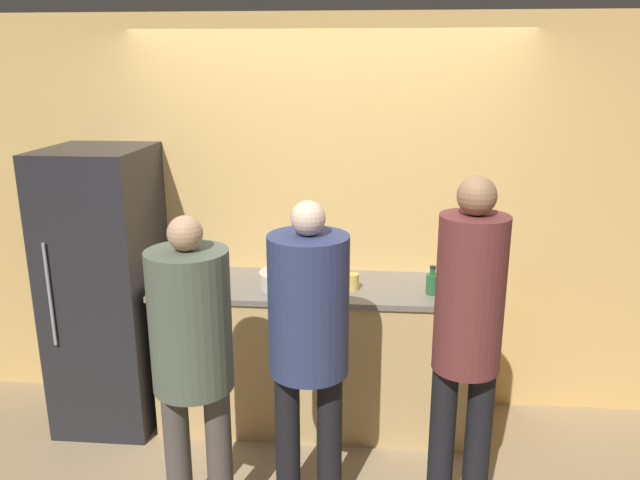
{
  "coord_description": "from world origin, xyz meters",
  "views": [
    {
      "loc": [
        0.3,
        -3.32,
        2.3
      ],
      "look_at": [
        0.0,
        0.15,
        1.31
      ],
      "focal_mm": 35.0,
      "sensor_mm": 36.0,
      "label": 1
    }
  ],
  "objects_px": {
    "person_center": "(308,329)",
    "bottle_green": "(432,283)",
    "refrigerator": "(107,288)",
    "fruit_bowl": "(284,279)",
    "utensil_crock": "(447,271)",
    "person_right": "(467,330)",
    "cup_yellow": "(353,282)",
    "person_left": "(192,346)"
  },
  "relations": [
    {
      "from": "person_right",
      "to": "cup_yellow",
      "type": "relative_size",
      "value": 18.1
    },
    {
      "from": "person_center",
      "to": "bottle_green",
      "type": "height_order",
      "value": "person_center"
    },
    {
      "from": "utensil_crock",
      "to": "refrigerator",
      "type": "bearing_deg",
      "value": -175.85
    },
    {
      "from": "person_center",
      "to": "utensil_crock",
      "type": "distance_m",
      "value": 1.24
    },
    {
      "from": "person_center",
      "to": "fruit_bowl",
      "type": "xyz_separation_m",
      "value": [
        -0.23,
        0.8,
        -0.02
      ]
    },
    {
      "from": "refrigerator",
      "to": "fruit_bowl",
      "type": "distance_m",
      "value": 1.15
    },
    {
      "from": "person_left",
      "to": "fruit_bowl",
      "type": "distance_m",
      "value": 1.02
    },
    {
      "from": "person_center",
      "to": "bottle_green",
      "type": "distance_m",
      "value": 1.0
    },
    {
      "from": "person_left",
      "to": "bottle_green",
      "type": "distance_m",
      "value": 1.52
    },
    {
      "from": "person_right",
      "to": "fruit_bowl",
      "type": "bearing_deg",
      "value": 140.61
    },
    {
      "from": "person_right",
      "to": "utensil_crock",
      "type": "xyz_separation_m",
      "value": [
        0.01,
        0.99,
        -0.04
      ]
    },
    {
      "from": "refrigerator",
      "to": "person_left",
      "type": "xyz_separation_m",
      "value": [
        0.84,
        -0.98,
        0.1
      ]
    },
    {
      "from": "fruit_bowl",
      "to": "person_center",
      "type": "bearing_deg",
      "value": -73.61
    },
    {
      "from": "refrigerator",
      "to": "person_right",
      "type": "relative_size",
      "value": 0.99
    },
    {
      "from": "fruit_bowl",
      "to": "cup_yellow",
      "type": "xyz_separation_m",
      "value": [
        0.43,
        -0.02,
        -0.0
      ]
    },
    {
      "from": "person_left",
      "to": "person_right",
      "type": "height_order",
      "value": "person_right"
    },
    {
      "from": "refrigerator",
      "to": "cup_yellow",
      "type": "xyz_separation_m",
      "value": [
        1.58,
        -0.02,
        0.1
      ]
    },
    {
      "from": "fruit_bowl",
      "to": "utensil_crock",
      "type": "bearing_deg",
      "value": 9.09
    },
    {
      "from": "person_right",
      "to": "cup_yellow",
      "type": "xyz_separation_m",
      "value": [
        -0.57,
        0.81,
        -0.06
      ]
    },
    {
      "from": "person_center",
      "to": "fruit_bowl",
      "type": "height_order",
      "value": "person_center"
    },
    {
      "from": "person_center",
      "to": "person_left",
      "type": "bearing_deg",
      "value": -162.11
    },
    {
      "from": "person_left",
      "to": "cup_yellow",
      "type": "height_order",
      "value": "person_left"
    },
    {
      "from": "fruit_bowl",
      "to": "cup_yellow",
      "type": "relative_size",
      "value": 3.05
    },
    {
      "from": "bottle_green",
      "to": "cup_yellow",
      "type": "height_order",
      "value": "bottle_green"
    },
    {
      "from": "utensil_crock",
      "to": "person_right",
      "type": "bearing_deg",
      "value": -90.85
    },
    {
      "from": "person_left",
      "to": "fruit_bowl",
      "type": "height_order",
      "value": "person_left"
    },
    {
      "from": "person_right",
      "to": "utensil_crock",
      "type": "relative_size",
      "value": 5.95
    },
    {
      "from": "cup_yellow",
      "to": "bottle_green",
      "type": "bearing_deg",
      "value": -4.33
    },
    {
      "from": "utensil_crock",
      "to": "bottle_green",
      "type": "distance_m",
      "value": 0.24
    },
    {
      "from": "fruit_bowl",
      "to": "utensil_crock",
      "type": "distance_m",
      "value": 1.03
    },
    {
      "from": "person_right",
      "to": "cup_yellow",
      "type": "bearing_deg",
      "value": 125.4
    },
    {
      "from": "person_center",
      "to": "fruit_bowl",
      "type": "distance_m",
      "value": 0.83
    },
    {
      "from": "person_right",
      "to": "utensil_crock",
      "type": "bearing_deg",
      "value": 89.15
    },
    {
      "from": "refrigerator",
      "to": "person_left",
      "type": "height_order",
      "value": "refrigerator"
    },
    {
      "from": "person_center",
      "to": "cup_yellow",
      "type": "xyz_separation_m",
      "value": [
        0.2,
        0.78,
        -0.02
      ]
    },
    {
      "from": "fruit_bowl",
      "to": "cup_yellow",
      "type": "distance_m",
      "value": 0.43
    },
    {
      "from": "bottle_green",
      "to": "cup_yellow",
      "type": "xyz_separation_m",
      "value": [
        -0.47,
        0.04,
        -0.02
      ]
    },
    {
      "from": "refrigerator",
      "to": "fruit_bowl",
      "type": "height_order",
      "value": "refrigerator"
    },
    {
      "from": "person_left",
      "to": "fruit_bowl",
      "type": "bearing_deg",
      "value": 72.65
    },
    {
      "from": "person_center",
      "to": "bottle_green",
      "type": "bearing_deg",
      "value": 47.96
    },
    {
      "from": "person_center",
      "to": "cup_yellow",
      "type": "distance_m",
      "value": 0.8
    },
    {
      "from": "fruit_bowl",
      "to": "utensil_crock",
      "type": "relative_size",
      "value": 1.0
    }
  ]
}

